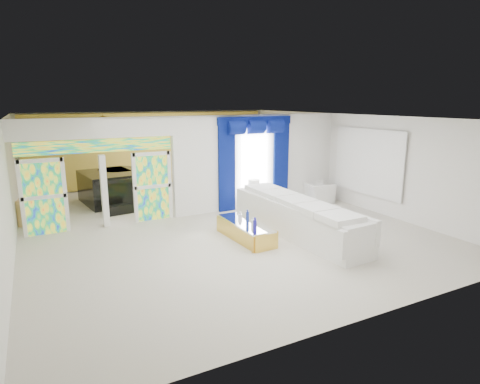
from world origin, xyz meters
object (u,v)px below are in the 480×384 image
console_table (262,202)px  white_sofa (297,219)px  armchair (317,192)px  grand_piano (109,188)px  coffee_table (245,231)px

console_table → white_sofa: bearing=-101.6°
console_table → armchair: 2.16m
grand_piano → console_table: bearing=-41.9°
armchair → grand_piano: bearing=74.1°
white_sofa → armchair: white_sofa is taller
coffee_table → armchair: (4.07, 2.31, 0.11)m
grand_piano → white_sofa: bearing=-64.3°
console_table → armchair: (2.15, -0.17, 0.14)m
console_table → armchair: bearing=-4.4°
coffee_table → console_table: bearing=52.2°
white_sofa → grand_piano: 6.85m
armchair → console_table: bearing=95.5°
console_table → grand_piano: grand_piano is taller
white_sofa → armchair: bearing=40.6°
white_sofa → armchair: 3.77m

